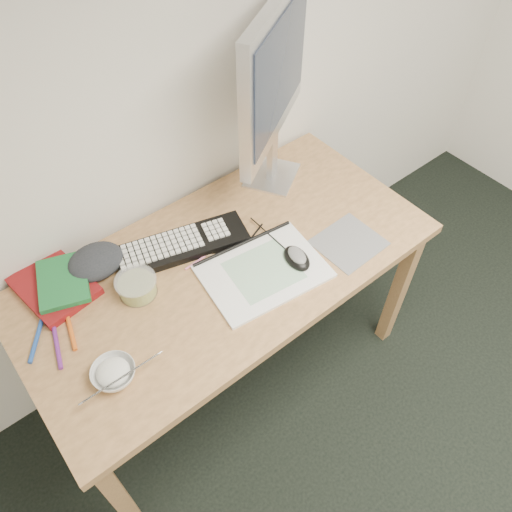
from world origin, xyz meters
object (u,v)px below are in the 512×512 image
Objects in this scene: sketchpad at (263,271)px; keyboard at (182,245)px; monitor at (275,78)px; rice_bowl at (114,373)px; desk at (227,277)px.

keyboard is at bearing 127.14° from sketchpad.
keyboard is 0.63m from monitor.
keyboard is at bearing 34.65° from rice_bowl.
desk is at bearing 178.89° from monitor.
desk is 3.58× the size of sketchpad.
desk is 2.09× the size of monitor.
monitor is at bearing 23.01° from rice_bowl.
keyboard reaches higher than desk.
monitor reaches higher than desk.
monitor reaches higher than rice_bowl.
monitor is 5.38× the size of rice_bowl.
monitor is (0.47, 0.09, 0.40)m from keyboard.
sketchpad is 3.15× the size of rice_bowl.
sketchpad is at bearing -165.06° from monitor.
monitor is at bearing 26.52° from keyboard.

